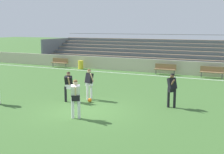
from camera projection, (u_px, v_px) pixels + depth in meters
ground_plane at (85, 111)px, 14.13m from camera, size 160.00×160.00×0.00m
field_line_sideline at (156, 76)px, 24.29m from camera, size 44.00×0.12×0.01m
sideline_wall at (162, 66)px, 25.58m from camera, size 48.00×0.16×1.16m
bleacher_stand at (175, 54)px, 28.78m from camera, size 27.99×5.69×3.20m
bench_far_left at (60, 62)px, 29.31m from camera, size 1.80×0.40×0.90m
bench_near_wall_gap at (212, 71)px, 23.17m from camera, size 1.80×0.40×0.90m
bench_centre_sideline at (165, 68)px, 24.76m from camera, size 1.80×0.40×0.90m
trash_bin at (81, 65)px, 28.17m from camera, size 0.48×0.48×0.80m
player_dark_wide_left at (89, 81)px, 16.22m from camera, size 0.53×0.43×1.70m
player_dark_deep_cover at (69, 84)px, 15.78m from camera, size 0.49×0.67×1.62m
player_dark_wide_right at (172, 87)px, 14.57m from camera, size 0.54×0.70×1.72m
player_white_trailing_run at (76, 95)px, 12.83m from camera, size 0.52×0.67×1.72m
soccer_ball at (90, 100)px, 15.76m from camera, size 0.22×0.22×0.22m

